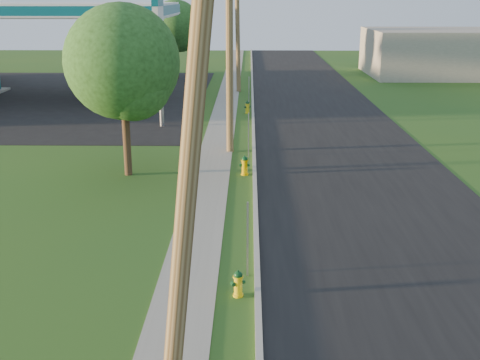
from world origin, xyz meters
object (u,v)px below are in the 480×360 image
(fuel_pump_ne, at_px, (103,92))
(tree_lot, at_px, (177,28))
(utility_pole_far, at_px, (238,25))
(utility_pole_mid, at_px, (229,42))
(fuel_pump_se, at_px, (116,83))
(hydrant_near, at_px, (238,283))
(hydrant_far, at_px, (247,107))
(price_pylon, at_px, (158,24))
(utility_pole_near, at_px, (191,140))
(car_silver, at_px, (110,88))
(hydrant_mid, at_px, (245,165))
(tree_verge, at_px, (125,67))

(fuel_pump_ne, xyz_separation_m, tree_lot, (3.59, 12.66, 3.51))
(utility_pole_far, bearing_deg, tree_lot, 124.71)
(utility_pole_mid, xyz_separation_m, fuel_pump_se, (-8.90, 17.00, -4.23))
(utility_pole_mid, height_order, tree_lot, utility_pole_mid)
(utility_pole_mid, bearing_deg, fuel_pump_ne, 124.40)
(fuel_pump_ne, distance_m, fuel_pump_se, 4.00)
(fuel_pump_ne, bearing_deg, hydrant_near, -70.49)
(utility_pole_far, relative_size, fuel_pump_ne, 2.97)
(tree_lot, relative_size, hydrant_far, 8.49)
(utility_pole_far, bearing_deg, price_pylon, -107.33)
(fuel_pump_se, bearing_deg, tree_lot, 67.48)
(utility_pole_near, xyz_separation_m, fuel_pump_se, (-8.90, 35.00, -4.08))
(fuel_pump_se, xyz_separation_m, hydrant_near, (9.53, -30.90, -0.39))
(tree_lot, height_order, car_silver, tree_lot)
(utility_pole_far, bearing_deg, hydrant_near, -88.86)
(hydrant_far, distance_m, car_silver, 11.13)
(utility_pole_near, relative_size, utility_pole_far, 1.00)
(fuel_pump_se, relative_size, hydrant_mid, 4.00)
(hydrant_near, xyz_separation_m, car_silver, (-9.48, 28.88, 0.36))
(hydrant_far, bearing_deg, tree_verge, -109.25)
(tree_verge, xyz_separation_m, hydrant_mid, (4.56, 0.12, -3.91))
(utility_pole_near, distance_m, hydrant_far, 27.74)
(fuel_pump_se, distance_m, car_silver, 2.02)
(utility_pole_mid, height_order, hydrant_near, utility_pole_mid)
(fuel_pump_se, bearing_deg, utility_pole_mid, -62.37)
(hydrant_far, bearing_deg, hydrant_mid, -90.26)
(tree_lot, height_order, hydrant_near, tree_lot)
(car_silver, bearing_deg, tree_verge, 179.56)
(hydrant_mid, xyz_separation_m, hydrant_far, (0.06, 13.12, -0.01))
(price_pylon, bearing_deg, utility_pole_far, 72.67)
(hydrant_far, bearing_deg, hydrant_near, -90.32)
(utility_pole_mid, distance_m, car_silver, 17.91)
(price_pylon, xyz_separation_m, car_silver, (-4.95, 9.48, -4.74))
(tree_lot, bearing_deg, fuel_pump_ne, -105.84)
(utility_pole_near, xyz_separation_m, hydrant_mid, (0.70, 14.26, -4.41))
(utility_pole_mid, xyz_separation_m, tree_lot, (-5.31, 25.66, -0.72))
(utility_pole_near, relative_size, hydrant_near, 13.91)
(car_silver, bearing_deg, utility_pole_mid, -164.70)
(utility_pole_mid, relative_size, utility_pole_far, 1.03)
(utility_pole_far, relative_size, hydrant_mid, 11.87)
(hydrant_near, relative_size, car_silver, 0.17)
(utility_pole_mid, height_order, car_silver, utility_pole_mid)
(hydrant_mid, bearing_deg, fuel_pump_se, 114.84)
(utility_pole_near, relative_size, fuel_pump_ne, 2.96)
(utility_pole_near, xyz_separation_m, utility_pole_mid, (-0.00, 18.00, 0.15))
(utility_pole_near, distance_m, tree_verge, 14.67)
(tree_lot, bearing_deg, utility_pole_mid, -78.31)
(fuel_pump_se, bearing_deg, hydrant_far, -38.29)
(price_pylon, distance_m, tree_lot, 20.25)
(tree_verge, xyz_separation_m, tree_lot, (-1.45, 29.52, -0.07))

